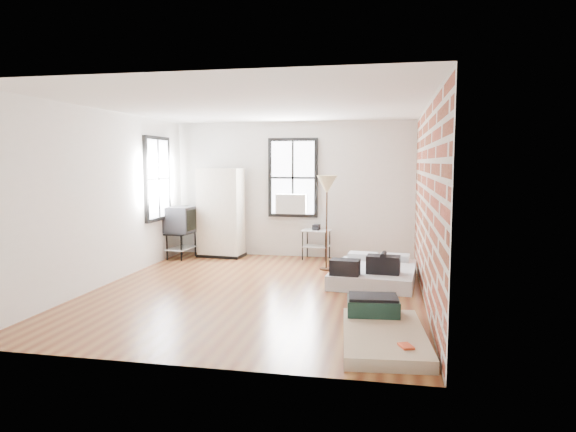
% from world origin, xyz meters
% --- Properties ---
extents(ground, '(6.00, 6.00, 0.00)m').
position_xyz_m(ground, '(0.00, 0.00, 0.00)').
color(ground, '#5F2E19').
rests_on(ground, ground).
extents(room_shell, '(5.02, 6.02, 2.80)m').
position_xyz_m(room_shell, '(0.23, 0.36, 1.74)').
color(room_shell, silver).
rests_on(room_shell, ground).
extents(mattress_main, '(1.45, 1.87, 0.57)m').
position_xyz_m(mattress_main, '(1.74, 0.96, 0.16)').
color(mattress_main, silver).
rests_on(mattress_main, ground).
extents(mattress_bare, '(1.03, 1.75, 0.36)m').
position_xyz_m(mattress_bare, '(1.92, -1.81, 0.11)').
color(mattress_bare, tan).
rests_on(mattress_bare, ground).
extents(wardrobe, '(0.97, 0.61, 1.84)m').
position_xyz_m(wardrobe, '(-1.47, 2.65, 0.92)').
color(wardrobe, black).
rests_on(wardrobe, ground).
extents(side_table, '(0.59, 0.49, 0.71)m').
position_xyz_m(side_table, '(0.53, 2.72, 0.48)').
color(side_table, black).
rests_on(side_table, ground).
extents(floor_lamp, '(0.37, 0.37, 1.73)m').
position_xyz_m(floor_lamp, '(0.86, 1.74, 1.49)').
color(floor_lamp, black).
rests_on(floor_lamp, ground).
extents(tv_stand, '(0.58, 0.79, 1.07)m').
position_xyz_m(tv_stand, '(-2.21, 2.32, 0.77)').
color(tv_stand, black).
rests_on(tv_stand, ground).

